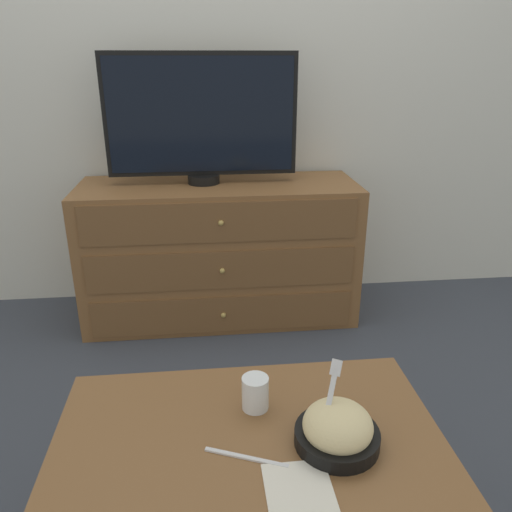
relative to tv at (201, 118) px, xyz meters
The scene contains 9 objects.
ground_plane 1.01m from the tv, 66.99° to the left, with size 12.00×12.00×0.00m, color #383D47.
wall_back 0.42m from the tv, 68.99° to the left, with size 12.00×0.05×2.60m.
dresser 0.64m from the tv, 24.95° to the right, with size 1.32×0.49×0.68m.
tv is the anchor object (origin of this frame).
coffee_table 1.56m from the tv, 86.74° to the right, with size 0.90×0.57×0.42m.
takeout_bowl 1.58m from the tv, 79.33° to the right, with size 0.19×0.19×0.19m.
drink_cup 1.43m from the tv, 85.37° to the right, with size 0.07×0.07×0.09m.
napkin 1.69m from the tv, 83.93° to the right, with size 0.14×0.14×0.00m.
knife 1.60m from the tv, 87.32° to the right, with size 0.18×0.08×0.01m.
Camera 1 is at (-0.10, -2.57, 1.24)m, focal length 35.00 mm.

